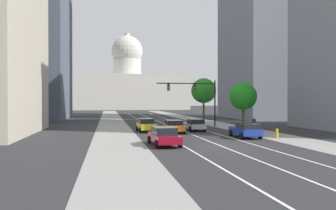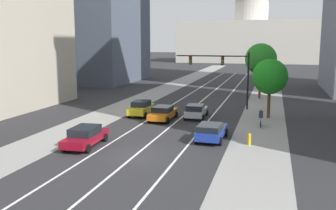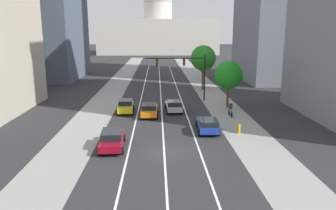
{
  "view_description": "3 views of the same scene",
  "coord_description": "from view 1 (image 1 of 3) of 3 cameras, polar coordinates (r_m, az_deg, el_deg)",
  "views": [
    {
      "loc": [
        -8.87,
        -25.33,
        3.54
      ],
      "look_at": [
        -2.46,
        10.03,
        3.16
      ],
      "focal_mm": 35.95,
      "sensor_mm": 36.0,
      "label": 1
    },
    {
      "loc": [
        8.87,
        -23.75,
        7.72
      ],
      "look_at": [
        -1.11,
        12.5,
        1.45
      ],
      "focal_mm": 40.96,
      "sensor_mm": 36.0,
      "label": 2
    },
    {
      "loc": [
        -0.52,
        -25.22,
        9.61
      ],
      "look_at": [
        0.56,
        7.33,
        2.31
      ],
      "focal_mm": 34.95,
      "sensor_mm": 36.0,
      "label": 3
    }
  ],
  "objects": [
    {
      "name": "office_tower_far_left",
      "position": [
        74.53,
        -22.45,
        16.06
      ],
      "size": [
        14.77,
        20.81,
        46.83
      ],
      "color": "#4C5666",
      "rests_on": "ground"
    },
    {
      "name": "car_blue",
      "position": [
        33.58,
        13.04,
        -4.15
      ],
      "size": [
        2.19,
        4.42,
        1.42
      ],
      "rotation": [
        0.0,
        0.0,
        1.54
      ],
      "color": "#1E389E",
      "rests_on": "ground"
    },
    {
      "name": "street_tree_far_right",
      "position": [
        57.08,
        6.06,
        2.42
      ],
      "size": [
        4.21,
        4.21,
        7.47
      ],
      "color": "#51381E",
      "rests_on": "ground"
    },
    {
      "name": "fire_hydrant",
      "position": [
        34.37,
        17.99,
        -4.55
      ],
      "size": [
        0.26,
        0.35,
        0.91
      ],
      "color": "yellow",
      "rests_on": "ground"
    },
    {
      "name": "traffic_signal_mast",
      "position": [
        47.25,
        4.84,
        2.05
      ],
      "size": [
        8.45,
        0.39,
        6.49
      ],
      "color": "black",
      "rests_on": "ground"
    },
    {
      "name": "car_yellow",
      "position": [
        39.37,
        -3.72,
        -3.38
      ],
      "size": [
        2.14,
        4.24,
        1.54
      ],
      "rotation": [
        0.0,
        0.0,
        1.62
      ],
      "color": "yellow",
      "rests_on": "ground"
    },
    {
      "name": "capitol_building",
      "position": [
        151.35,
        -6.92,
        3.04
      ],
      "size": [
        51.27,
        27.12,
        33.89
      ],
      "color": "beige",
      "rests_on": "ground"
    },
    {
      "name": "lane_stripe_center",
      "position": [
        51.23,
        -0.28,
        -3.34
      ],
      "size": [
        0.16,
        90.0,
        0.01
      ],
      "primitive_type": "cube",
      "color": "white",
      "rests_on": "ground"
    },
    {
      "name": "car_silver",
      "position": [
        40.66,
        4.49,
        -3.33
      ],
      "size": [
        2.11,
        4.41,
        1.44
      ],
      "rotation": [
        0.0,
        0.0,
        1.61
      ],
      "color": "#B2B5BA",
      "rests_on": "ground"
    },
    {
      "name": "ground_plane",
      "position": [
        66.02,
        -2.54,
        -2.46
      ],
      "size": [
        400.0,
        400.0,
        0.0
      ],
      "primitive_type": "plane",
      "color": "#2B2B2D"
    },
    {
      "name": "lane_stripe_right",
      "position": [
        51.81,
        2.91,
        -3.29
      ],
      "size": [
        0.16,
        90.0,
        0.01
      ],
      "primitive_type": "cube",
      "color": "white",
      "rests_on": "ground"
    },
    {
      "name": "cyclist",
      "position": [
        40.48,
        14.34,
        -3.21
      ],
      "size": [
        0.37,
        1.7,
        1.72
      ],
      "rotation": [
        0.0,
        0.0,
        1.63
      ],
      "color": "black",
      "rests_on": "ground"
    },
    {
      "name": "lane_stripe_left",
      "position": [
        50.8,
        -3.53,
        -3.37
      ],
      "size": [
        0.16,
        90.0,
        0.01
      ],
      "primitive_type": "cube",
      "color": "white",
      "rests_on": "ground"
    },
    {
      "name": "street_tree_near_right",
      "position": [
        44.8,
        12.63,
        1.44
      ],
      "size": [
        3.56,
        3.56,
        5.99
      ],
      "color": "#51381E",
      "rests_on": "ground"
    },
    {
      "name": "car_crimson",
      "position": [
        27.07,
        -0.68,
        -5.24
      ],
      "size": [
        2.25,
        4.82,
        1.49
      ],
      "rotation": [
        0.0,
        0.0,
        1.62
      ],
      "color": "maroon",
      "rests_on": "ground"
    },
    {
      "name": "car_orange",
      "position": [
        38.07,
        0.98,
        -3.6
      ],
      "size": [
        2.11,
        4.68,
        1.42
      ],
      "rotation": [
        0.0,
        0.0,
        1.55
      ],
      "color": "orange",
      "rests_on": "ground"
    },
    {
      "name": "sidewalk_right",
      "position": [
        62.75,
        5.38,
        -2.62
      ],
      "size": [
        4.39,
        130.0,
        0.01
      ],
      "primitive_type": "cube",
      "color": "gray",
      "rests_on": "ground"
    },
    {
      "name": "sidewalk_left",
      "position": [
        60.44,
        -9.48,
        -2.75
      ],
      "size": [
        4.39,
        130.0,
        0.01
      ],
      "primitive_type": "cube",
      "color": "gray",
      "rests_on": "ground"
    }
  ]
}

